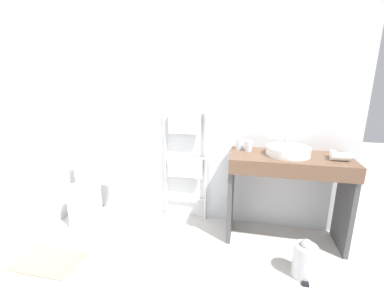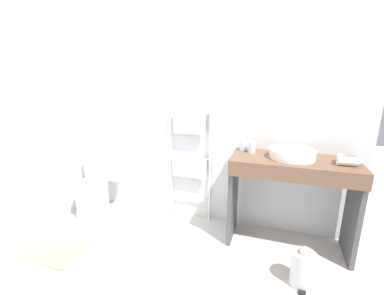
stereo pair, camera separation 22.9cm
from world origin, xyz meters
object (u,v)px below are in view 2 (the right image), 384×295
at_px(cup_near_edge, 252,148).
at_px(trash_bin, 303,268).
at_px(towel_radiator, 190,151).
at_px(toilet, 96,189).
at_px(sink_basin, 292,153).
at_px(hair_dryer, 348,161).
at_px(cup_near_wall, 243,145).

xyz_separation_m(cup_near_edge, trash_bin, (0.49, -0.58, -0.78)).
bearing_deg(trash_bin, cup_near_edge, 130.37).
relative_size(towel_radiator, cup_near_edge, 12.30).
distance_m(toilet, trash_bin, 2.24).
bearing_deg(trash_bin, toilet, 170.15).
xyz_separation_m(sink_basin, trash_bin, (0.13, -0.52, -0.77)).
distance_m(toilet, hair_dryer, 2.57).
relative_size(cup_near_wall, hair_dryer, 0.53).
distance_m(hair_dryer, trash_bin, 0.94).
relative_size(towel_radiator, trash_bin, 3.76).
distance_m(sink_basin, hair_dryer, 0.43).
height_order(cup_near_edge, hair_dryer, cup_near_edge).
height_order(sink_basin, hair_dryer, sink_basin).
xyz_separation_m(towel_radiator, cup_near_wall, (0.58, -0.06, 0.12)).
distance_m(cup_near_wall, hair_dryer, 0.90).
bearing_deg(hair_dryer, sink_basin, 170.56).
bearing_deg(cup_near_edge, trash_bin, -49.63).
xyz_separation_m(toilet, towel_radiator, (1.04, 0.31, 0.47)).
xyz_separation_m(cup_near_wall, trash_bin, (0.58, -0.63, -0.78)).
xyz_separation_m(cup_near_wall, hair_dryer, (0.88, -0.19, -0.01)).
distance_m(cup_near_edge, trash_bin, 1.09).
distance_m(sink_basin, trash_bin, 0.94).
height_order(cup_near_edge, trash_bin, cup_near_edge).
distance_m(cup_near_wall, cup_near_edge, 0.11).
relative_size(sink_basin, trash_bin, 1.18).
xyz_separation_m(cup_near_edge, hair_dryer, (0.79, -0.13, -0.01)).
relative_size(sink_basin, cup_near_wall, 3.84).
relative_size(towel_radiator, hair_dryer, 6.48).
bearing_deg(cup_near_wall, toilet, -171.17).
relative_size(cup_near_wall, cup_near_edge, 1.00).
bearing_deg(towel_radiator, cup_near_wall, -5.42).
relative_size(cup_near_edge, hair_dryer, 0.53).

